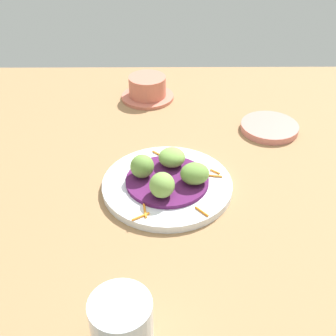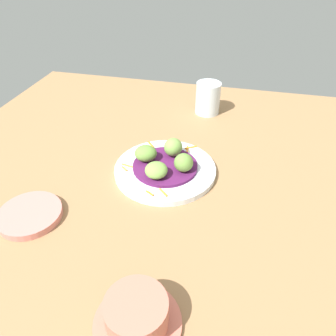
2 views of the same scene
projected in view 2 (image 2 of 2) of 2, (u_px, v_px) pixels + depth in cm
name	position (u px, v px, depth cm)	size (l,w,h in cm)	color
table_surface	(144.00, 175.00, 77.31)	(110.00, 110.00, 2.00)	#936D47
main_plate	(165.00, 170.00, 76.18)	(23.99, 23.99, 1.44)	silver
cabbage_bed	(165.00, 166.00, 75.52)	(15.28, 15.28, 0.75)	#51194C
carrot_garnish	(160.00, 162.00, 76.93)	(16.29, 21.17, 0.40)	orange
guac_scoop_left	(156.00, 170.00, 70.93)	(5.08, 5.06, 3.32)	#759E47
guac_scoop_center	(184.00, 162.00, 72.46)	(4.34, 4.43, 4.28)	olive
guac_scoop_right	(173.00, 147.00, 77.35)	(4.81, 4.42, 4.34)	#759E47
guac_scoop_back	(147.00, 154.00, 75.70)	(5.26, 4.67, 3.76)	olive
side_plate_small	(30.00, 215.00, 64.32)	(12.74, 12.74, 1.49)	tan
terracotta_bowl	(137.00, 315.00, 45.83)	(13.13, 13.13, 5.78)	#C66B56
water_glass	(208.00, 98.00, 98.19)	(7.51, 7.51, 9.60)	silver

